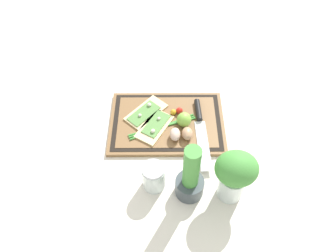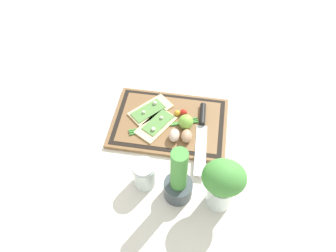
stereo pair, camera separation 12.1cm
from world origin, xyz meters
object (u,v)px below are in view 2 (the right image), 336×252
at_px(pizza_slice_near, 150,110).
at_px(herb_glass, 223,183).
at_px(egg_pink, 174,135).
at_px(knife, 202,126).
at_px(pizza_slice_far, 156,125).
at_px(cherry_tomato_yellow, 177,113).
at_px(egg_brown, 186,136).
at_px(cherry_tomato_red, 184,112).
at_px(sauce_jar, 144,175).
at_px(herb_pot, 178,181).
at_px(lime, 186,122).

xyz_separation_m(pizza_slice_near, herb_glass, (-0.29, 0.33, 0.10)).
height_order(egg_pink, herb_glass, herb_glass).
height_order(pizza_slice_near, knife, pizza_slice_near).
relative_size(pizza_slice_far, cherry_tomato_yellow, 7.72).
distance_m(egg_brown, cherry_tomato_yellow, 0.12).
bearing_deg(egg_brown, pizza_slice_far, -21.01).
height_order(cherry_tomato_red, sauce_jar, sauce_jar).
height_order(egg_pink, cherry_tomato_red, egg_pink).
relative_size(egg_brown, herb_glass, 0.26).
distance_m(cherry_tomato_yellow, sauce_jar, 0.30).
distance_m(pizza_slice_near, herb_pot, 0.37).
xyz_separation_m(pizza_slice_near, cherry_tomato_yellow, (-0.11, 0.00, 0.01)).
bearing_deg(herb_pot, pizza_slice_near, -64.58).
bearing_deg(egg_pink, lime, -118.94).
bearing_deg(lime, sauce_jar, 66.31).
height_order(pizza_slice_far, herb_pot, herb_pot).
height_order(knife, egg_pink, egg_pink).
height_order(cherry_tomato_yellow, herb_pot, herb_pot).
bearing_deg(sauce_jar, pizza_slice_near, -82.56).
relative_size(egg_pink, cherry_tomato_red, 2.12).
bearing_deg(cherry_tomato_red, pizza_slice_near, 0.89).
height_order(egg_pink, sauce_jar, sauce_jar).
height_order(cherry_tomato_red, herb_pot, herb_pot).
bearing_deg(herb_glass, pizza_slice_near, -49.16).
distance_m(lime, herb_pot, 0.27).
height_order(knife, herb_pot, herb_pot).
relative_size(cherry_tomato_red, cherry_tomato_yellow, 1.11).
relative_size(knife, egg_brown, 5.87).
relative_size(pizza_slice_near, cherry_tomato_yellow, 7.79).
distance_m(pizza_slice_near, lime, 0.16).
bearing_deg(pizza_slice_near, cherry_tomato_yellow, 177.56).
bearing_deg(egg_pink, egg_brown, -176.02).
relative_size(cherry_tomato_red, sauce_jar, 0.24).
height_order(pizza_slice_near, herb_glass, herb_glass).
height_order(pizza_slice_near, egg_brown, egg_brown).
bearing_deg(knife, lime, 5.44).
bearing_deg(egg_brown, herb_glass, 120.94).
bearing_deg(sauce_jar, herb_pot, 167.23).
height_order(lime, herb_glass, herb_glass).
height_order(pizza_slice_far, knife, pizza_slice_far).
height_order(pizza_slice_far, lime, lime).
relative_size(pizza_slice_near, sauce_jar, 1.71).
bearing_deg(herb_glass, cherry_tomato_yellow, -61.24).
height_order(pizza_slice_far, cherry_tomato_red, cherry_tomato_red).
bearing_deg(egg_brown, sauce_jar, 57.73).
bearing_deg(egg_pink, cherry_tomato_red, -98.99).
bearing_deg(herb_pot, cherry_tomato_red, -85.85).
xyz_separation_m(knife, egg_brown, (0.05, 0.06, 0.01)).
xyz_separation_m(pizza_slice_far, egg_pink, (-0.07, 0.05, 0.01)).
distance_m(cherry_tomato_red, sauce_jar, 0.32).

